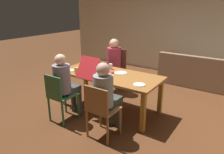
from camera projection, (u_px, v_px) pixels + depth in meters
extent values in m
plane|color=#5B321A|center=(109.00, 108.00, 4.27)|extent=(20.00, 20.00, 0.00)
cube|color=beige|center=(169.00, 28.00, 6.27)|extent=(6.99, 0.12, 2.67)
cube|color=#A36730|center=(109.00, 75.00, 4.04)|extent=(1.99, 0.89, 0.04)
cube|color=#A17127|center=(63.00, 88.00, 4.36)|extent=(0.07, 0.07, 0.70)
cube|color=#A17127|center=(143.00, 112.00, 3.39)|extent=(0.07, 0.07, 0.70)
cube|color=#A17127|center=(86.00, 79.00, 4.93)|extent=(0.07, 0.07, 0.70)
cube|color=#A17127|center=(160.00, 97.00, 3.96)|extent=(0.07, 0.07, 0.70)
cylinder|color=brown|center=(116.00, 86.00, 4.83)|extent=(0.04, 0.04, 0.46)
cylinder|color=brown|center=(103.00, 82.00, 5.03)|extent=(0.04, 0.04, 0.46)
cylinder|color=brown|center=(125.00, 81.00, 5.13)|extent=(0.04, 0.04, 0.46)
cylinder|color=brown|center=(112.00, 78.00, 5.33)|extent=(0.04, 0.04, 0.46)
cube|color=brown|center=(114.00, 72.00, 5.00)|extent=(0.43, 0.44, 0.02)
cube|color=brown|center=(119.00, 59.00, 5.08)|extent=(0.41, 0.03, 0.51)
cylinder|color=#39433F|center=(109.00, 86.00, 4.78)|extent=(0.10, 0.10, 0.48)
cylinder|color=#39433F|center=(103.00, 85.00, 4.87)|extent=(0.10, 0.10, 0.48)
cube|color=#39433F|center=(110.00, 72.00, 4.85)|extent=(0.29, 0.34, 0.11)
cylinder|color=#A63349|center=(114.00, 59.00, 4.90)|extent=(0.32, 0.32, 0.52)
sphere|color=#DBB291|center=(114.00, 43.00, 4.78)|extent=(0.21, 0.21, 0.21)
cylinder|color=#34683D|center=(65.00, 101.00, 4.06)|extent=(0.04, 0.04, 0.46)
cylinder|color=#34683D|center=(79.00, 106.00, 3.88)|extent=(0.04, 0.04, 0.46)
cylinder|color=#34683D|center=(49.00, 109.00, 3.75)|extent=(0.04, 0.04, 0.46)
cylinder|color=#34683D|center=(63.00, 114.00, 3.57)|extent=(0.04, 0.04, 0.46)
cube|color=#34683D|center=(63.00, 95.00, 3.74)|extent=(0.39, 0.44, 0.02)
cube|color=#34683D|center=(53.00, 88.00, 3.51)|extent=(0.37, 0.03, 0.40)
cylinder|color=#414441|center=(74.00, 100.00, 4.10)|extent=(0.10, 0.10, 0.48)
cylinder|color=#414441|center=(79.00, 102.00, 4.02)|extent=(0.10, 0.10, 0.48)
cube|color=#414441|center=(70.00, 89.00, 3.85)|extent=(0.27, 0.33, 0.11)
cylinder|color=gray|center=(62.00, 79.00, 3.64)|extent=(0.30, 0.30, 0.49)
sphere|color=beige|center=(60.00, 60.00, 3.53)|extent=(0.19, 0.19, 0.19)
cylinder|color=olive|center=(100.00, 114.00, 3.57)|extent=(0.04, 0.04, 0.46)
cylinder|color=olive|center=(120.00, 121.00, 3.36)|extent=(0.04, 0.04, 0.46)
cylinder|color=olive|center=(87.00, 124.00, 3.30)|extent=(0.04, 0.04, 0.46)
cylinder|color=olive|center=(108.00, 132.00, 3.09)|extent=(0.04, 0.04, 0.46)
cube|color=olive|center=(104.00, 109.00, 3.25)|extent=(0.44, 0.40, 0.02)
cube|color=olive|center=(96.00, 101.00, 3.04)|extent=(0.42, 0.03, 0.40)
cylinder|color=#384239|center=(112.00, 112.00, 3.63)|extent=(0.10, 0.10, 0.48)
cylinder|color=#384239|center=(119.00, 114.00, 3.55)|extent=(0.10, 0.10, 0.48)
cube|color=#384239|center=(110.00, 101.00, 3.37)|extent=(0.27, 0.35, 0.11)
cylinder|color=gray|center=(103.00, 91.00, 3.16)|extent=(0.30, 0.30, 0.48)
sphere|color=#D5A78F|center=(103.00, 70.00, 3.05)|extent=(0.20, 0.20, 0.20)
cube|color=red|center=(99.00, 73.00, 4.01)|extent=(0.41, 0.41, 0.02)
cylinder|color=gold|center=(99.00, 72.00, 4.00)|extent=(0.36, 0.36, 0.01)
cube|color=red|center=(88.00, 68.00, 3.70)|extent=(0.41, 0.23, 0.35)
cylinder|color=white|center=(121.00, 73.00, 4.06)|extent=(0.24, 0.24, 0.01)
cylinder|color=white|center=(69.00, 70.00, 4.22)|extent=(0.21, 0.21, 0.01)
cylinder|color=white|center=(139.00, 85.00, 3.47)|extent=(0.20, 0.20, 0.01)
cylinder|color=white|center=(92.00, 67.00, 4.42)|extent=(0.22, 0.22, 0.01)
cylinder|color=#E6C159|center=(76.00, 71.00, 4.02)|extent=(0.08, 0.08, 0.12)
cylinder|color=silver|center=(111.00, 66.00, 4.30)|extent=(0.08, 0.08, 0.11)
cube|color=#896B54|center=(197.00, 76.00, 5.51)|extent=(1.82, 0.80, 0.42)
cube|color=#896B54|center=(195.00, 64.00, 5.13)|extent=(1.82, 0.16, 0.39)
cube|color=#896B54|center=(167.00, 61.00, 5.84)|extent=(0.20, 0.76, 0.18)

